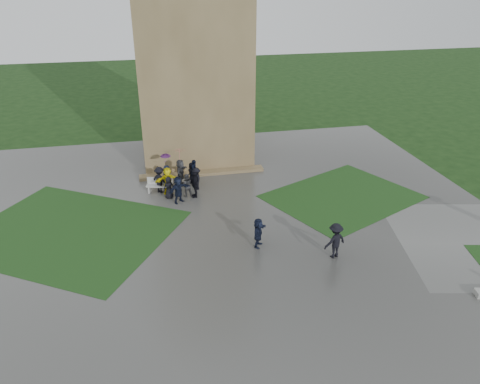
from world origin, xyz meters
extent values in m
plane|color=black|center=(0.00, 0.00, 0.00)|extent=(120.00, 120.00, 0.00)
cube|color=#3A3A37|center=(0.00, 2.00, 0.01)|extent=(34.00, 34.00, 0.02)
cube|color=#143412|center=(-8.50, 4.00, 0.03)|extent=(14.10, 13.46, 0.01)
cube|color=#143412|center=(8.50, 5.00, 0.03)|extent=(11.12, 10.15, 0.01)
cube|color=brown|center=(0.00, 15.00, 9.00)|extent=(8.00, 8.00, 18.00)
cube|color=brown|center=(0.00, 10.60, 0.13)|extent=(9.00, 0.80, 0.22)
cube|color=#AEAEA9|center=(-3.19, 8.14, 0.52)|extent=(1.79, 0.95, 0.07)
cube|color=#AEAEA9|center=(-3.85, 8.32, 0.26)|extent=(0.21, 0.47, 0.48)
cube|color=#AEAEA9|center=(-2.52, 7.96, 0.26)|extent=(0.21, 0.47, 0.48)
cube|color=#AEAEA9|center=(-3.12, 8.39, 0.79)|extent=(1.67, 0.50, 0.46)
imported|color=black|center=(-0.69, 8.16, 0.80)|extent=(0.62, 1.05, 1.55)
imported|color=black|center=(-0.77, 8.84, 0.95)|extent=(0.75, 1.16, 1.86)
imported|color=black|center=(-0.88, 9.32, 0.76)|extent=(0.65, 0.82, 1.49)
imported|color=#38383C|center=(-1.67, 9.11, 0.95)|extent=(1.14, 1.83, 1.86)
imported|color=black|center=(-2.61, 9.16, 0.77)|extent=(0.88, 0.85, 1.49)
imported|color=black|center=(-3.13, 8.20, 0.92)|extent=(1.27, 1.23, 1.81)
imported|color=yellow|center=(-2.62, 7.92, 0.94)|extent=(1.74, 0.73, 1.83)
imported|color=black|center=(-2.62, 7.20, 0.76)|extent=(0.82, 0.66, 1.47)
imported|color=black|center=(-2.07, 6.45, 0.91)|extent=(1.70, 1.39, 1.77)
imported|color=#38383C|center=(-1.47, 7.25, 0.80)|extent=(0.77, 0.46, 1.56)
imported|color=black|center=(-0.95, 7.04, 0.91)|extent=(0.60, 1.05, 1.78)
imported|color=#E45E65|center=(-1.67, 9.11, 2.18)|extent=(1.03, 1.03, 0.95)
imported|color=#6A2C7B|center=(-2.61, 9.16, 2.07)|extent=(0.69, 0.69, 0.61)
imported|color=black|center=(1.62, 0.31, 0.85)|extent=(1.25, 1.61, 1.66)
imported|color=black|center=(5.22, -1.50, 0.99)|extent=(1.38, 0.99, 1.93)
camera|label=1|loc=(-3.79, -20.49, 13.55)|focal=35.00mm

